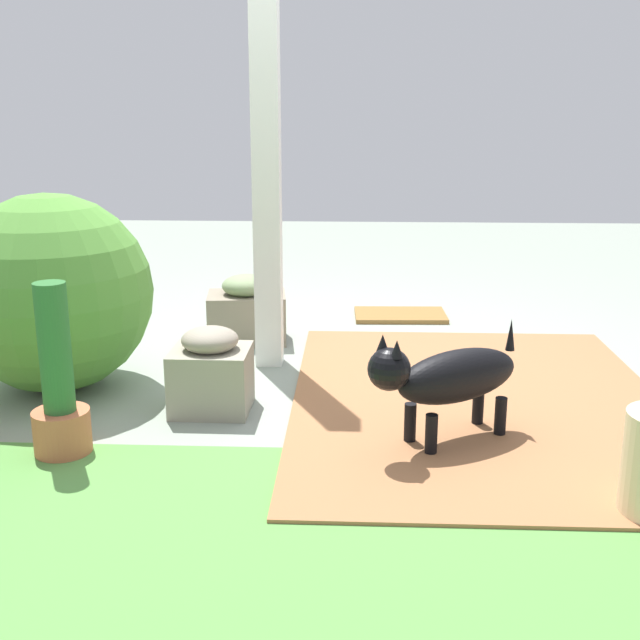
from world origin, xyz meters
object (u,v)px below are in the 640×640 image
doormat (400,315)px  terracotta_pot_tall (59,393)px  dog (448,377)px  stone_planter_nearest (247,311)px  round_shrub (52,293)px  stone_planter_mid (211,372)px  porch_pillar (266,162)px

doormat → terracotta_pot_tall: bearing=56.5°
dog → doormat: bearing=-87.8°
stone_planter_nearest → doormat: bearing=-147.5°
round_shrub → terracotta_pot_tall: (-0.31, 0.78, -0.24)m
stone_planter_nearest → stone_planter_mid: (0.01, 1.16, -0.00)m
stone_planter_nearest → doormat: size_ratio=0.82×
round_shrub → doormat: size_ratio=1.61×
porch_pillar → round_shrub: (1.04, 0.45, -0.62)m
stone_planter_nearest → terracotta_pot_tall: terracotta_pot_tall is taller
doormat → round_shrub: bearing=39.6°
round_shrub → doormat: round_shrub is taller
porch_pillar → doormat: porch_pillar is taller
round_shrub → stone_planter_nearest: bearing=-133.7°
stone_planter_nearest → dog: (-1.06, 1.50, 0.11)m
stone_planter_nearest → stone_planter_mid: bearing=89.5°
stone_planter_mid → doormat: 2.04m
stone_planter_nearest → terracotta_pot_tall: size_ratio=0.70×
stone_planter_nearest → round_shrub: bearing=46.3°
stone_planter_nearest → round_shrub: round_shrub is taller
porch_pillar → round_shrub: 1.29m
terracotta_pot_tall → doormat: bearing=-123.5°
stone_planter_mid → doormat: bearing=-118.9°
porch_pillar → stone_planter_nearest: size_ratio=4.40×
porch_pillar → dog: porch_pillar is taller
porch_pillar → doormat: bearing=-126.8°
round_shrub → porch_pillar: bearing=-156.4°
dog → doormat: dog is taller
porch_pillar → dog: bearing=129.1°
stone_planter_mid → dog: 1.13m
terracotta_pot_tall → dog: size_ratio=1.04×
stone_planter_mid → terracotta_pot_tall: 0.74m
porch_pillar → terracotta_pot_tall: (0.73, 1.23, -0.85)m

